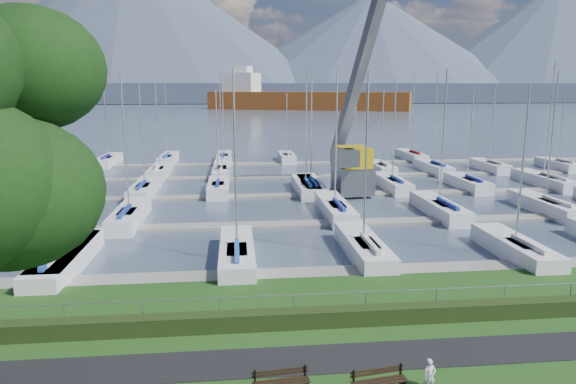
{
  "coord_description": "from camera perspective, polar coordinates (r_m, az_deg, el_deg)",
  "views": [
    {
      "loc": [
        -3.26,
        -19.39,
        9.44
      ],
      "look_at": [
        0.0,
        12.0,
        3.0
      ],
      "focal_mm": 32.0,
      "sensor_mm": 36.0,
      "label": 1
    }
  ],
  "objects": [
    {
      "name": "mountains",
      "position": [
        425.77,
        -4.67,
        16.52
      ],
      "size": [
        1190.0,
        360.0,
        115.0
      ],
      "color": "#485669",
      "rests_on": "water"
    },
    {
      "name": "bench_right",
      "position": [
        17.34,
        10.06,
        -20.03
      ],
      "size": [
        1.84,
        0.68,
        0.85
      ],
      "rotation": [
        0.0,
        0.0,
        0.15
      ],
      "color": "black",
      "rests_on": "grass"
    },
    {
      "name": "cargo_ship_mid",
      "position": [
        233.57,
        1.16,
        10.12
      ],
      "size": [
        89.7,
        49.96,
        21.5
      ],
      "rotation": [
        0.0,
        0.0,
        -0.38
      ],
      "color": "brown",
      "rests_on": "water"
    },
    {
      "name": "path",
      "position": [
        19.19,
        4.87,
        -17.95
      ],
      "size": [
        160.0,
        2.0,
        0.04
      ],
      "primitive_type": "cube",
      "color": "black",
      "rests_on": "grass"
    },
    {
      "name": "crane",
      "position": [
        47.87,
        7.51,
        6.51
      ],
      "size": [
        6.15,
        13.23,
        22.35
      ],
      "rotation": [
        0.0,
        0.0,
        0.11
      ],
      "color": "#5C5F63",
      "rests_on": "water"
    },
    {
      "name": "sailboat_fleet",
      "position": [
        47.86,
        -6.1,
        6.54
      ],
      "size": [
        74.96,
        49.38,
        13.15
      ],
      "color": "navy",
      "rests_on": "water"
    },
    {
      "name": "hedge",
      "position": [
        21.3,
        3.55,
        -13.75
      ],
      "size": [
        80.0,
        0.7,
        0.7
      ],
      "primitive_type": "cube",
      "color": "#202F11",
      "rests_on": "grass"
    },
    {
      "name": "person",
      "position": [
        17.86,
        15.46,
        -18.68
      ],
      "size": [
        0.45,
        0.33,
        1.15
      ],
      "primitive_type": "imported",
      "rotation": [
        0.0,
        0.0,
        0.14
      ],
      "color": "silver",
      "rests_on": "grass"
    },
    {
      "name": "docks",
      "position": [
        46.52,
        -1.78,
        -0.45
      ],
      "size": [
        90.0,
        41.6,
        0.25
      ],
      "color": "gray",
      "rests_on": "water"
    },
    {
      "name": "fence",
      "position": [
        21.32,
        3.4,
        -11.23
      ],
      "size": [
        80.0,
        0.04,
        0.04
      ],
      "primitive_type": "cylinder",
      "rotation": [
        0.0,
        1.57,
        0.0
      ],
      "color": "gray",
      "rests_on": "grass"
    },
    {
      "name": "bench_left",
      "position": [
        17.06,
        -0.8,
        -20.39
      ],
      "size": [
        1.83,
        0.58,
        0.85
      ],
      "rotation": [
        0.0,
        0.0,
        0.09
      ],
      "color": "black",
      "rests_on": "grass"
    },
    {
      "name": "foothill",
      "position": [
        349.42,
        -5.49,
        10.92
      ],
      "size": [
        900.0,
        80.0,
        12.0
      ],
      "primitive_type": "cube",
      "color": "#3C4458",
      "rests_on": "water"
    },
    {
      "name": "water",
      "position": [
        279.58,
        -5.33,
        9.47
      ],
      "size": [
        800.0,
        540.0,
        0.2
      ],
      "primitive_type": "cube",
      "color": "#475568"
    }
  ]
}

